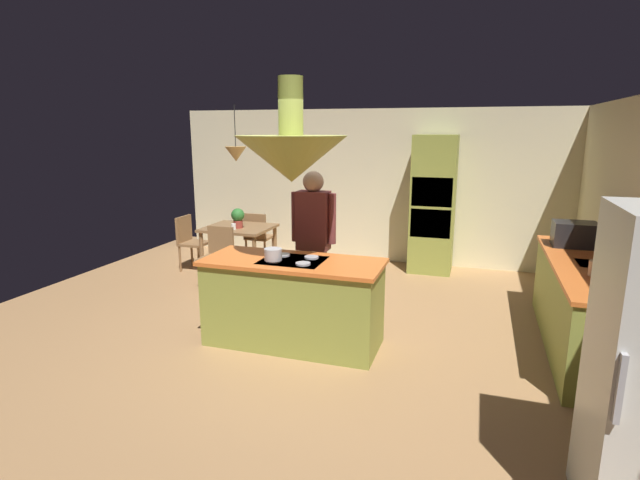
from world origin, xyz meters
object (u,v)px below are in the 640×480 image
object	(u,v)px
chair_by_back_wall	(257,234)
potted_plant_on_table	(238,217)
dining_table	(239,234)
chair_facing_island	(218,253)
canister_flour	(601,272)
microwave_on_counter	(575,234)
chair_at_corner	(190,239)
person_at_island	(314,236)
cup_on_table	(234,227)
kitchen_island	(293,302)
canister_sugar	(597,268)
cooking_pot_on_cooktop	(273,254)
oven_tower	(433,205)

from	to	relation	value
chair_by_back_wall	potted_plant_on_table	world-z (taller)	potted_plant_on_table
dining_table	chair_facing_island	distance (m)	0.67
dining_table	chair_facing_island	size ratio (longest dim) A/B	1.14
canister_flour	microwave_on_counter	bearing A→B (deg)	90.00
chair_at_corner	canister_flour	distance (m)	5.77
potted_plant_on_table	person_at_island	bearing A→B (deg)	-39.01
chair_by_back_wall	potted_plant_on_table	size ratio (longest dim) A/B	2.90
dining_table	chair_at_corner	world-z (taller)	chair_at_corner
chair_facing_island	microwave_on_counter	bearing A→B (deg)	1.54
person_at_island	chair_by_back_wall	xyz separation A→B (m)	(-1.70, 2.10, -0.52)
chair_by_back_wall	cup_on_table	xyz separation A→B (m)	(0.03, -0.88, 0.30)
dining_table	microwave_on_counter	bearing A→B (deg)	-6.73
kitchen_island	canister_sugar	xyz separation A→B (m)	(2.84, 0.34, 0.52)
chair_facing_island	potted_plant_on_table	distance (m)	0.71
chair_at_corner	canister_sugar	bearing A→B (deg)	-107.97
potted_plant_on_table	canister_flour	distance (m)	4.86
dining_table	cup_on_table	xyz separation A→B (m)	(0.03, -0.22, 0.15)
dining_table	chair_facing_island	bearing A→B (deg)	-90.00
canister_flour	chair_at_corner	bearing A→B (deg)	160.32
chair_at_corner	chair_facing_island	bearing A→B (deg)	-126.93
dining_table	person_at_island	xyz separation A→B (m)	(1.70, -1.44, 0.37)
canister_sugar	cooking_pot_on_cooktop	bearing A→B (deg)	-171.03
person_at_island	potted_plant_on_table	size ratio (longest dim) A/B	5.88
person_at_island	chair_at_corner	world-z (taller)	person_at_island
oven_tower	chair_at_corner	world-z (taller)	oven_tower
cup_on_table	cooking_pot_on_cooktop	xyz separation A→B (m)	(1.51, -2.01, 0.19)
kitchen_island	canister_flour	size ratio (longest dim) A/B	11.15
chair_at_corner	canister_flour	bearing A→B (deg)	-109.68
person_at_island	dining_table	bearing A→B (deg)	139.82
kitchen_island	dining_table	world-z (taller)	kitchen_island
kitchen_island	cup_on_table	bearing A→B (deg)	131.57
canister_sugar	dining_table	bearing A→B (deg)	158.85
person_at_island	microwave_on_counter	distance (m)	2.98
chair_by_back_wall	canister_sugar	xyz separation A→B (m)	(4.54, -2.41, 0.48)
kitchen_island	canister_flour	xyz separation A→B (m)	(2.84, 0.16, 0.53)
kitchen_island	cooking_pot_on_cooktop	bearing A→B (deg)	-140.91
microwave_on_counter	chair_facing_island	bearing A→B (deg)	-178.46
canister_flour	oven_tower	bearing A→B (deg)	119.47
person_at_island	chair_at_corner	size ratio (longest dim) A/B	2.03
kitchen_island	canister_flour	distance (m)	2.89
chair_by_back_wall	canister_sugar	bearing A→B (deg)	151.99
chair_at_corner	chair_by_back_wall	bearing A→B (deg)	-53.07
oven_tower	cup_on_table	xyz separation A→B (m)	(-2.77, -1.36, -0.26)
person_at_island	canister_sugar	size ratio (longest dim) A/B	12.61
chair_at_corner	potted_plant_on_table	world-z (taller)	potted_plant_on_table
potted_plant_on_table	cooking_pot_on_cooktop	size ratio (longest dim) A/B	1.67
chair_by_back_wall	canister_flour	size ratio (longest dim) A/B	5.23
kitchen_island	microwave_on_counter	bearing A→B (deg)	28.84
kitchen_island	potted_plant_on_table	bearing A→B (deg)	129.56
person_at_island	chair_by_back_wall	size ratio (longest dim) A/B	2.03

